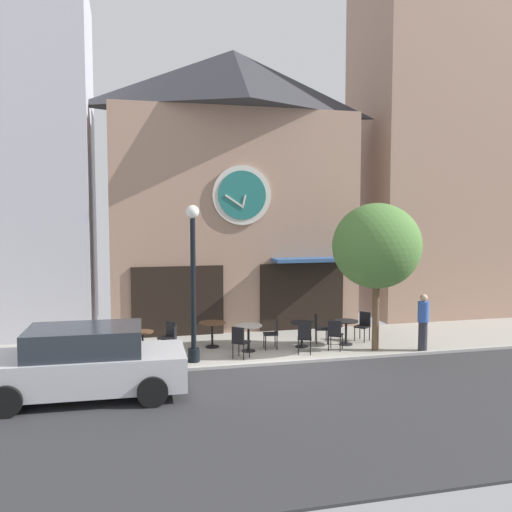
% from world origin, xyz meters
% --- Properties ---
extents(ground_plane, '(28.02, 10.87, 0.13)m').
position_xyz_m(ground_plane, '(0.00, -1.33, -0.02)').
color(ground_plane, '#9E998E').
extents(clock_building, '(8.55, 3.97, 9.72)m').
position_xyz_m(clock_building, '(-0.25, 5.39, 5.04)').
color(clock_building, '#9E7A66').
rests_on(clock_building, ground_plane).
extents(neighbor_building_left, '(5.02, 4.61, 11.63)m').
position_xyz_m(neighbor_building_left, '(-7.65, 6.39, 5.81)').
color(neighbor_building_left, '#B2B2BC').
rests_on(neighbor_building_left, ground_plane).
extents(neighbor_building_right, '(5.49, 4.14, 15.43)m').
position_xyz_m(neighbor_building_right, '(7.92, 6.15, 7.71)').
color(neighbor_building_right, '#9E7A66').
rests_on(neighbor_building_right, ground_plane).
extents(street_lamp, '(0.36, 0.36, 4.24)m').
position_xyz_m(street_lamp, '(-2.29, 0.83, 2.15)').
color(street_lamp, black).
rests_on(street_lamp, ground_plane).
extents(street_tree, '(2.62, 2.36, 4.32)m').
position_xyz_m(street_tree, '(3.06, 0.81, 3.06)').
color(street_tree, brown).
rests_on(street_tree, ground_plane).
extents(cafe_table_center_left, '(0.62, 0.62, 0.76)m').
position_xyz_m(cafe_table_center_left, '(-3.63, 1.49, 0.50)').
color(cafe_table_center_left, black).
rests_on(cafe_table_center_left, ground_plane).
extents(cafe_table_center, '(0.79, 0.79, 0.76)m').
position_xyz_m(cafe_table_center, '(-1.56, 2.27, 0.57)').
color(cafe_table_center, black).
rests_on(cafe_table_center, ground_plane).
extents(cafe_table_near_door, '(0.80, 0.80, 0.77)m').
position_xyz_m(cafe_table_near_door, '(-0.60, 1.55, 0.58)').
color(cafe_table_near_door, black).
rests_on(cafe_table_near_door, ground_plane).
extents(cafe_table_rightmost, '(0.70, 0.70, 0.76)m').
position_xyz_m(cafe_table_rightmost, '(1.07, 1.65, 0.54)').
color(cafe_table_rightmost, black).
rests_on(cafe_table_rightmost, ground_plane).
extents(cafe_table_leftmost, '(0.74, 0.74, 0.74)m').
position_xyz_m(cafe_table_leftmost, '(2.48, 1.62, 0.54)').
color(cafe_table_leftmost, black).
rests_on(cafe_table_leftmost, ground_plane).
extents(cafe_chair_facing_street, '(0.55, 0.55, 0.90)m').
position_xyz_m(cafe_chair_facing_street, '(1.88, 1.01, 0.53)').
color(cafe_chair_facing_street, black).
rests_on(cafe_chair_facing_street, ground_plane).
extents(cafe_chair_left_end, '(0.56, 0.56, 0.90)m').
position_xyz_m(cafe_chair_left_end, '(-2.88, 1.93, 0.53)').
color(cafe_chair_left_end, black).
rests_on(cafe_chair_left_end, ground_plane).
extents(cafe_chair_facing_wall, '(0.48, 0.48, 0.90)m').
position_xyz_m(cafe_chair_facing_wall, '(1.75, 2.00, 0.53)').
color(cafe_chair_facing_wall, black).
rests_on(cafe_chair_facing_wall, ground_plane).
extents(cafe_chair_by_entrance, '(0.56, 0.56, 0.90)m').
position_xyz_m(cafe_chair_by_entrance, '(3.24, 2.00, 0.53)').
color(cafe_chair_by_entrance, black).
rests_on(cafe_chair_by_entrance, ground_plane).
extents(cafe_chair_corner, '(0.51, 0.51, 0.90)m').
position_xyz_m(cafe_chair_corner, '(0.88, 0.84, 0.53)').
color(cafe_chair_corner, black).
rests_on(cafe_chair_corner, ground_plane).
extents(cafe_chair_near_tree, '(0.44, 0.44, 0.90)m').
position_xyz_m(cafe_chair_near_tree, '(0.18, 1.67, 0.53)').
color(cafe_chair_near_tree, black).
rests_on(cafe_chair_near_tree, ground_plane).
extents(cafe_chair_curbside, '(0.56, 0.56, 0.90)m').
position_xyz_m(cafe_chair_curbside, '(-1.02, 0.82, 0.53)').
color(cafe_chair_curbside, black).
rests_on(cafe_chair_curbside, ground_plane).
extents(cafe_chair_near_lamp, '(0.50, 0.50, 0.90)m').
position_xyz_m(cafe_chair_near_lamp, '(-2.86, 1.22, 0.53)').
color(cafe_chair_near_lamp, black).
rests_on(cafe_chair_near_lamp, ground_plane).
extents(pedestrian_blue, '(0.34, 0.34, 1.67)m').
position_xyz_m(pedestrian_blue, '(4.38, 0.42, 0.86)').
color(pedestrian_blue, '#2D2D38').
rests_on(pedestrian_blue, ground_plane).
extents(parked_car_silver, '(4.36, 2.13, 1.55)m').
position_xyz_m(parked_car_silver, '(-4.94, -1.41, 0.76)').
color(parked_car_silver, '#B7BABF').
rests_on(parked_car_silver, ground_plane).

